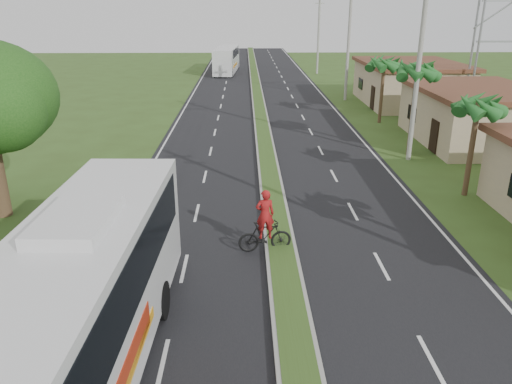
{
  "coord_description": "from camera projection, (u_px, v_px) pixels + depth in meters",
  "views": [
    {
      "loc": [
        -1.33,
        -10.54,
        8.71
      ],
      "look_at": [
        -0.9,
        7.84,
        1.8
      ],
      "focal_mm": 35.0,
      "sensor_mm": 36.0,
      "label": 1
    }
  ],
  "objects": [
    {
      "name": "ground",
      "position": [
        298.0,
        362.0,
        12.96
      ],
      "size": [
        180.0,
        180.0,
        0.0
      ],
      "primitive_type": "plane",
      "color": "#354D1C",
      "rests_on": "ground"
    },
    {
      "name": "road_asphalt",
      "position": [
        266.0,
        151.0,
        31.67
      ],
      "size": [
        14.0,
        160.0,
        0.02
      ],
      "primitive_type": "cube",
      "color": "black",
      "rests_on": "ground"
    },
    {
      "name": "median_strip",
      "position": [
        266.0,
        150.0,
        31.64
      ],
      "size": [
        1.2,
        160.0,
        0.18
      ],
      "color": "gray",
      "rests_on": "ground"
    },
    {
      "name": "lane_edge_left",
      "position": [
        160.0,
        152.0,
        31.53
      ],
      "size": [
        0.12,
        160.0,
        0.01
      ],
      "primitive_type": "cube",
      "color": "silver",
      "rests_on": "ground"
    },
    {
      "name": "lane_edge_right",
      "position": [
        370.0,
        150.0,
        31.82
      ],
      "size": [
        0.12,
        160.0,
        0.01
      ],
      "primitive_type": "cube",
      "color": "silver",
      "rests_on": "ground"
    },
    {
      "name": "shop_mid",
      "position": [
        474.0,
        115.0,
        33.2
      ],
      "size": [
        7.6,
        10.6,
        3.67
      ],
      "color": "tan",
      "rests_on": "ground"
    },
    {
      "name": "shop_far",
      "position": [
        409.0,
        83.0,
        46.27
      ],
      "size": [
        8.6,
        11.6,
        3.82
      ],
      "color": "tan",
      "rests_on": "ground"
    },
    {
      "name": "palm_verge_b",
      "position": [
        478.0,
        106.0,
        22.86
      ],
      "size": [
        2.4,
        2.4,
        5.05
      ],
      "color": "#473321",
      "rests_on": "ground"
    },
    {
      "name": "palm_verge_c",
      "position": [
        417.0,
        70.0,
        29.13
      ],
      "size": [
        2.4,
        2.4,
        5.85
      ],
      "color": "#473321",
      "rests_on": "ground"
    },
    {
      "name": "palm_verge_d",
      "position": [
        384.0,
        64.0,
        37.76
      ],
      "size": [
        2.4,
        2.4,
        5.25
      ],
      "color": "#473321",
      "rests_on": "ground"
    },
    {
      "name": "utility_pole_b",
      "position": [
        420.0,
        52.0,
        27.79
      ],
      "size": [
        3.2,
        0.28,
        12.0
      ],
      "color": "gray",
      "rests_on": "ground"
    },
    {
      "name": "utility_pole_c",
      "position": [
        349.0,
        39.0,
        46.71
      ],
      "size": [
        1.6,
        0.28,
        11.0
      ],
      "color": "gray",
      "rests_on": "ground"
    },
    {
      "name": "utility_pole_d",
      "position": [
        319.0,
        32.0,
        65.51
      ],
      "size": [
        1.6,
        0.28,
        10.5
      ],
      "color": "gray",
      "rests_on": "ground"
    },
    {
      "name": "coach_bus_main",
      "position": [
        67.0,
        319.0,
        10.76
      ],
      "size": [
        3.19,
        13.36,
        4.29
      ],
      "rotation": [
        0.0,
        0.0,
        -0.03
      ],
      "color": "silver",
      "rests_on": "ground"
    },
    {
      "name": "coach_bus_far",
      "position": [
        227.0,
        58.0,
        67.84
      ],
      "size": [
        3.3,
        11.58,
        3.33
      ],
      "rotation": [
        0.0,
        0.0,
        -0.07
      ],
      "color": "silver",
      "rests_on": "ground"
    },
    {
      "name": "motorcyclist",
      "position": [
        265.0,
        230.0,
        18.51
      ],
      "size": [
        2.06,
        0.84,
        2.46
      ],
      "rotation": [
        0.0,
        0.0,
        0.14
      ],
      "color": "black",
      "rests_on": "ground"
    }
  ]
}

